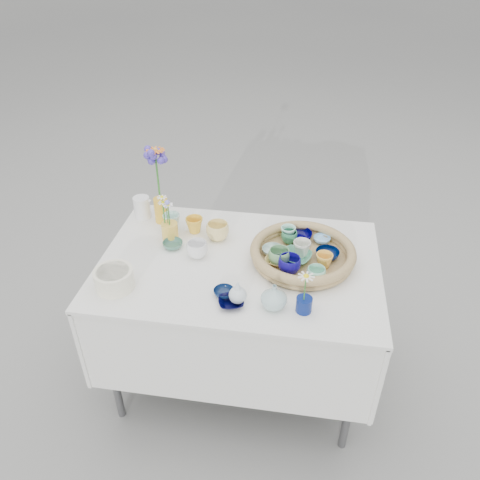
# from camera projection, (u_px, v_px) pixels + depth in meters

# --- Properties ---
(ground) EXTENTS (80.00, 80.00, 0.00)m
(ground) POSITION_uv_depth(u_px,v_px,m) (239.00, 374.00, 2.55)
(ground) COLOR gray
(display_table) EXTENTS (1.26, 0.86, 0.77)m
(display_table) POSITION_uv_depth(u_px,v_px,m) (239.00, 374.00, 2.55)
(display_table) COLOR white
(display_table) RESTS_ON ground
(wicker_tray) EXTENTS (0.47, 0.47, 0.08)m
(wicker_tray) POSITION_uv_depth(u_px,v_px,m) (303.00, 254.00, 2.10)
(wicker_tray) COLOR brown
(wicker_tray) RESTS_ON display_table
(tray_ceramic_0) EXTENTS (0.16, 0.16, 0.04)m
(tray_ceramic_0) POSITION_uv_depth(u_px,v_px,m) (299.00, 236.00, 2.22)
(tray_ceramic_0) COLOR #030044
(tray_ceramic_0) RESTS_ON wicker_tray
(tray_ceramic_1) EXTENTS (0.14, 0.14, 0.03)m
(tray_ceramic_1) POSITION_uv_depth(u_px,v_px,m) (327.00, 254.00, 2.10)
(tray_ceramic_1) COLOR #000E39
(tray_ceramic_1) RESTS_ON wicker_tray
(tray_ceramic_2) EXTENTS (0.10, 0.10, 0.07)m
(tray_ceramic_2) POSITION_uv_depth(u_px,v_px,m) (324.00, 261.00, 2.03)
(tray_ceramic_2) COLOR gold
(tray_ceramic_2) RESTS_ON wicker_tray
(tray_ceramic_3) EXTENTS (0.17, 0.17, 0.03)m
(tray_ceramic_3) POSITION_uv_depth(u_px,v_px,m) (296.00, 257.00, 2.09)
(tray_ceramic_3) COLOR #4A9A76
(tray_ceramic_3) RESTS_ON wicker_tray
(tray_ceramic_4) EXTENTS (0.10, 0.10, 0.08)m
(tray_ceramic_4) POSITION_uv_depth(u_px,v_px,m) (279.00, 257.00, 2.05)
(tray_ceramic_4) COLOR #6BA86C
(tray_ceramic_4) RESTS_ON wicker_tray
(tray_ceramic_5) EXTENTS (0.11, 0.11, 0.03)m
(tray_ceramic_5) POSITION_uv_depth(u_px,v_px,m) (273.00, 251.00, 2.13)
(tray_ceramic_5) COLOR #A0C1BA
(tray_ceramic_5) RESTS_ON wicker_tray
(tray_ceramic_6) EXTENTS (0.09, 0.09, 0.07)m
(tray_ceramic_6) POSITION_uv_depth(u_px,v_px,m) (288.00, 233.00, 2.21)
(tray_ceramic_6) COLOR #B7F9E4
(tray_ceramic_6) RESTS_ON wicker_tray
(tray_ceramic_7) EXTENTS (0.10, 0.10, 0.07)m
(tray_ceramic_7) POSITION_uv_depth(u_px,v_px,m) (302.00, 249.00, 2.10)
(tray_ceramic_7) COLOR silver
(tray_ceramic_7) RESTS_ON wicker_tray
(tray_ceramic_8) EXTENTS (0.09, 0.09, 0.02)m
(tray_ceramic_8) POSITION_uv_depth(u_px,v_px,m) (322.00, 240.00, 2.21)
(tray_ceramic_8) COLOR #90CBFD
(tray_ceramic_8) RESTS_ON wicker_tray
(tray_ceramic_9) EXTENTS (0.11, 0.11, 0.08)m
(tray_ceramic_9) POSITION_uv_depth(u_px,v_px,m) (289.00, 265.00, 2.00)
(tray_ceramic_9) COLOR #0F086E
(tray_ceramic_9) RESTS_ON wicker_tray
(tray_ceramic_10) EXTENTS (0.12, 0.12, 0.03)m
(tray_ceramic_10) POSITION_uv_depth(u_px,v_px,m) (277.00, 261.00, 2.07)
(tray_ceramic_10) COLOR #ECC56B
(tray_ceramic_10) RESTS_ON wicker_tray
(tray_ceramic_11) EXTENTS (0.10, 0.10, 0.06)m
(tray_ceramic_11) POSITION_uv_depth(u_px,v_px,m) (316.00, 274.00, 1.96)
(tray_ceramic_11) COLOR #8AD7B7
(tray_ceramic_11) RESTS_ON wicker_tray
(tray_ceramic_12) EXTENTS (0.09, 0.09, 0.06)m
(tray_ceramic_12) POSITION_uv_depth(u_px,v_px,m) (289.00, 237.00, 2.19)
(tray_ceramic_12) COLOR #328158
(tray_ceramic_12) RESTS_ON wicker_tray
(loose_ceramic_0) EXTENTS (0.11, 0.11, 0.08)m
(loose_ceramic_0) POSITION_uv_depth(u_px,v_px,m) (194.00, 225.00, 2.29)
(loose_ceramic_0) COLOR gold
(loose_ceramic_0) RESTS_ON display_table
(loose_ceramic_1) EXTENTS (0.14, 0.14, 0.09)m
(loose_ceramic_1) POSITION_uv_depth(u_px,v_px,m) (218.00, 231.00, 2.24)
(loose_ceramic_1) COLOR #F0D781
(loose_ceramic_1) RESTS_ON display_table
(loose_ceramic_2) EXTENTS (0.12, 0.12, 0.03)m
(loose_ceramic_2) POSITION_uv_depth(u_px,v_px,m) (173.00, 245.00, 2.20)
(loose_ceramic_2) COLOR #3F705D
(loose_ceramic_2) RESTS_ON display_table
(loose_ceramic_3) EXTENTS (0.10, 0.10, 0.08)m
(loose_ceramic_3) POSITION_uv_depth(u_px,v_px,m) (197.00, 249.00, 2.13)
(loose_ceramic_3) COLOR white
(loose_ceramic_3) RESTS_ON display_table
(loose_ceramic_4) EXTENTS (0.09, 0.09, 0.03)m
(loose_ceramic_4) POSITION_uv_depth(u_px,v_px,m) (224.00, 292.00, 1.92)
(loose_ceramic_4) COLOR #0B1D42
(loose_ceramic_4) RESTS_ON display_table
(loose_ceramic_5) EXTENTS (0.09, 0.09, 0.08)m
(loose_ceramic_5) POSITION_uv_depth(u_px,v_px,m) (172.00, 221.00, 2.32)
(loose_ceramic_5) COLOR silver
(loose_ceramic_5) RESTS_ON display_table
(loose_ceramic_6) EXTENTS (0.13, 0.13, 0.03)m
(loose_ceramic_6) POSITION_uv_depth(u_px,v_px,m) (231.00, 302.00, 1.87)
(loose_ceramic_6) COLOR black
(loose_ceramic_6) RESTS_ON display_table
(fluted_bowl) EXTENTS (0.19, 0.19, 0.09)m
(fluted_bowl) POSITION_uv_depth(u_px,v_px,m) (114.00, 279.00, 1.94)
(fluted_bowl) COLOR white
(fluted_bowl) RESTS_ON display_table
(bud_vase_paleblue) EXTENTS (0.08, 0.08, 0.11)m
(bud_vase_paleblue) POSITION_uv_depth(u_px,v_px,m) (238.00, 291.00, 1.86)
(bud_vase_paleblue) COLOR silver
(bud_vase_paleblue) RESTS_ON display_table
(bud_vase_seafoam) EXTENTS (0.12, 0.12, 0.11)m
(bud_vase_seafoam) POSITION_uv_depth(u_px,v_px,m) (274.00, 296.00, 1.84)
(bud_vase_seafoam) COLOR #A0C0BE
(bud_vase_seafoam) RESTS_ON display_table
(bud_vase_cobalt) EXTENTS (0.07, 0.07, 0.06)m
(bud_vase_cobalt) POSITION_uv_depth(u_px,v_px,m) (304.00, 305.00, 1.83)
(bud_vase_cobalt) COLOR navy
(bud_vase_cobalt) RESTS_ON display_table
(single_daisy) EXTENTS (0.08, 0.08, 0.13)m
(single_daisy) POSITION_uv_depth(u_px,v_px,m) (305.00, 288.00, 1.77)
(single_daisy) COLOR white
(single_daisy) RESTS_ON bud_vase_cobalt
(tall_vase_yellow) EXTENTS (0.08, 0.08, 0.13)m
(tall_vase_yellow) POSITION_uv_depth(u_px,v_px,m) (161.00, 210.00, 2.36)
(tall_vase_yellow) COLOR gold
(tall_vase_yellow) RESTS_ON display_table
(gerbera) EXTENTS (0.11, 0.11, 0.27)m
(gerbera) POSITION_uv_depth(u_px,v_px,m) (158.00, 175.00, 2.27)
(gerbera) COLOR orange
(gerbera) RESTS_ON tall_vase_yellow
(hydrangea) EXTENTS (0.12, 0.12, 0.31)m
(hydrangea) POSITION_uv_depth(u_px,v_px,m) (157.00, 177.00, 2.27)
(hydrangea) COLOR #4736B0
(hydrangea) RESTS_ON tall_vase_yellow
(white_pitcher) EXTENTS (0.14, 0.12, 0.11)m
(white_pitcher) POSITION_uv_depth(u_px,v_px,m) (142.00, 207.00, 2.40)
(white_pitcher) COLOR white
(white_pitcher) RESTS_ON display_table
(daisy_cup) EXTENTS (0.10, 0.10, 0.08)m
(daisy_cup) POSITION_uv_depth(u_px,v_px,m) (170.00, 231.00, 2.25)
(daisy_cup) COLOR yellow
(daisy_cup) RESTS_ON display_table
(daisy_posy) EXTENTS (0.08, 0.08, 0.14)m
(daisy_posy) POSITION_uv_depth(u_px,v_px,m) (165.00, 210.00, 2.19)
(daisy_posy) COLOR white
(daisy_posy) RESTS_ON daisy_cup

